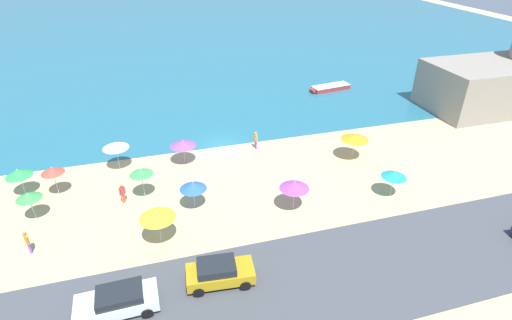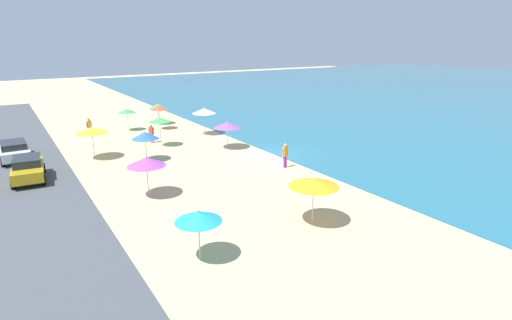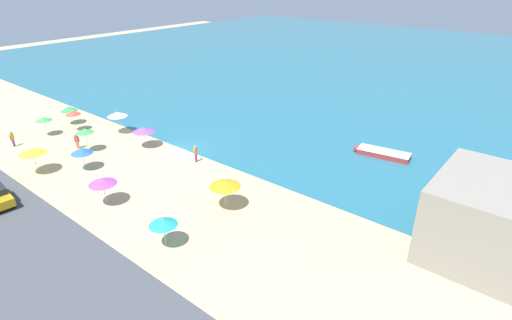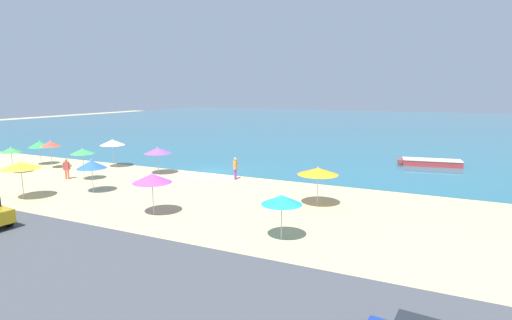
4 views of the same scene
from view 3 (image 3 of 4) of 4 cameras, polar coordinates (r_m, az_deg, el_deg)
name	(u,v)px [view 3 (image 3 of 4)]	position (r m, az deg, el deg)	size (l,w,h in m)	color
ground_plane	(185,150)	(42.07, -10.09, 1.43)	(160.00, 160.00, 0.00)	tan
sea	(392,62)	(86.67, 18.84, 13.06)	(150.00, 110.00, 0.05)	#25687F
beach_umbrella_0	(117,114)	(47.59, -19.23, 6.20)	(2.19, 2.19, 2.58)	#B2B2B7
beach_umbrella_1	(44,119)	(50.25, -28.07, 5.20)	(1.72, 1.72, 2.24)	#B2B2B7
beach_umbrella_2	(82,151)	(39.93, -23.64, 1.25)	(1.97, 1.97, 2.28)	#B2B2B7
beach_umbrella_3	(33,151)	(41.06, -29.30, 1.09)	(2.35, 2.35, 2.48)	#B2B2B7
beach_umbrella_4	(225,184)	(30.64, -4.45, -3.45)	(2.44, 2.44, 2.40)	#B2B2B7
beach_umbrella_5	(102,181)	(33.27, -21.09, -2.82)	(2.17, 2.17, 2.41)	#B2B2B7
beach_umbrella_6	(69,109)	(52.84, -25.18, 6.66)	(1.94, 1.94, 2.28)	#B2B2B7
beach_umbrella_7	(73,113)	(50.19, -24.70, 6.17)	(1.71, 1.71, 2.52)	#B2B2B7
beach_umbrella_8	(85,131)	(43.73, -23.27, 3.84)	(1.76, 1.76, 2.54)	#B2B2B7
beach_umbrella_9	(163,222)	(27.28, -13.14, -8.65)	(1.91, 1.91, 2.21)	#B2B2B7
beach_umbrella_10	(144,130)	(42.97, -15.76, 4.21)	(2.28, 2.28, 2.27)	#B2B2B7
bather_0	(12,138)	(49.10, -31.48, 2.68)	(0.36, 0.52, 1.68)	purple
bather_1	(196,153)	(38.85, -8.62, 1.02)	(0.28, 0.56, 1.74)	purple
bather_2	(77,140)	(45.41, -24.23, 2.58)	(0.47, 0.39, 1.63)	#E75A46
skiff_nearshore	(383,154)	(41.76, 17.68, 0.89)	(5.58, 2.42, 0.58)	#B63131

